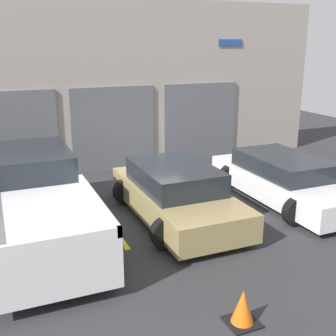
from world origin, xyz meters
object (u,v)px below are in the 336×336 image
(sedan_white, at_px, (284,179))
(sedan_side, at_px, (176,194))
(pickup_truck, at_px, (37,201))
(traffic_cone, at_px, (243,308))

(sedan_white, xyz_separation_m, sedan_side, (-3.10, 0.00, 0.04))
(pickup_truck, xyz_separation_m, sedan_side, (3.10, -0.25, -0.18))
(pickup_truck, xyz_separation_m, traffic_cone, (2.40, -4.24, -0.53))
(pickup_truck, height_order, traffic_cone, pickup_truck)
(traffic_cone, bearing_deg, sedan_side, 80.07)
(pickup_truck, distance_m, sedan_side, 3.11)
(pickup_truck, bearing_deg, sedan_side, -4.55)
(pickup_truck, distance_m, sedan_white, 6.20)
(traffic_cone, bearing_deg, sedan_white, 46.48)
(sedan_white, height_order, sedan_side, sedan_side)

